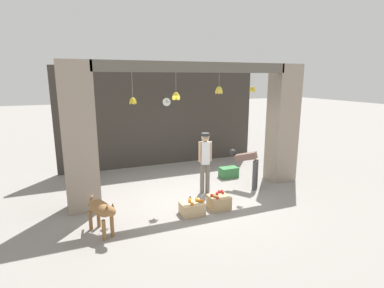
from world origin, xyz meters
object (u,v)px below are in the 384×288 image
at_px(water_bottle, 190,202).
at_px(shopkeeper, 205,159).
at_px(fruit_crate_oranges, 192,208).
at_px(fruit_crate_apples, 219,202).
at_px(wall_clock, 167,102).
at_px(produce_box_green, 229,172).
at_px(worker_stooping, 248,163).
at_px(dog, 101,210).

bearing_deg(water_bottle, shopkeeper, 44.67).
bearing_deg(shopkeeper, fruit_crate_oranges, 64.07).
height_order(fruit_crate_oranges, fruit_crate_apples, fruit_crate_apples).
height_order(water_bottle, wall_clock, wall_clock).
relative_size(fruit_crate_apples, wall_clock, 1.54).
distance_m(fruit_crate_apples, wall_clock, 4.35).
relative_size(water_bottle, wall_clock, 0.84).
bearing_deg(fruit_crate_oranges, produce_box_green, 44.27).
xyz_separation_m(worker_stooping, produce_box_green, (-0.03, 0.95, -0.53)).
bearing_deg(dog, water_bottle, 82.38).
height_order(shopkeeper, fruit_crate_apples, shopkeeper).
distance_m(fruit_crate_apples, water_bottle, 0.66).
xyz_separation_m(shopkeeper, wall_clock, (-0.09, 2.90, 1.21)).
distance_m(dog, wall_clock, 5.09).
height_order(dog, fruit_crate_oranges, dog).
relative_size(worker_stooping, wall_clock, 3.54).
xyz_separation_m(dog, water_bottle, (1.99, 0.52, -0.37)).
distance_m(dog, fruit_crate_apples, 2.59).
xyz_separation_m(water_bottle, wall_clock, (0.58, 3.56, 2.00)).
bearing_deg(produce_box_green, worker_stooping, -88.12).
relative_size(worker_stooping, fruit_crate_oranges, 2.09).
bearing_deg(worker_stooping, water_bottle, 154.67).
bearing_deg(fruit_crate_apples, dog, -175.60).
bearing_deg(produce_box_green, wall_clock, 121.44).
bearing_deg(dog, produce_box_green, 95.69).
distance_m(produce_box_green, wall_clock, 3.11).
height_order(produce_box_green, water_bottle, produce_box_green).
height_order(shopkeeper, worker_stooping, shopkeeper).
bearing_deg(wall_clock, water_bottle, -99.22).
bearing_deg(water_bottle, worker_stooping, 16.62).
xyz_separation_m(shopkeeper, fruit_crate_oranges, (-0.77, -1.04, -0.77)).
xyz_separation_m(fruit_crate_oranges, water_bottle, (0.10, 0.37, -0.03)).
bearing_deg(fruit_crate_apples, fruit_crate_oranges, -175.71).
height_order(produce_box_green, wall_clock, wall_clock).
relative_size(dog, fruit_crate_apples, 2.15).
bearing_deg(dog, fruit_crate_oranges, 72.15).
bearing_deg(produce_box_green, water_bottle, -140.51).
relative_size(dog, water_bottle, 3.94).
bearing_deg(dog, shopkeeper, 91.68).
xyz_separation_m(shopkeeper, water_bottle, (-0.67, -0.66, -0.79)).
bearing_deg(fruit_crate_oranges, fruit_crate_apples, 4.29).
distance_m(dog, water_bottle, 2.09).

